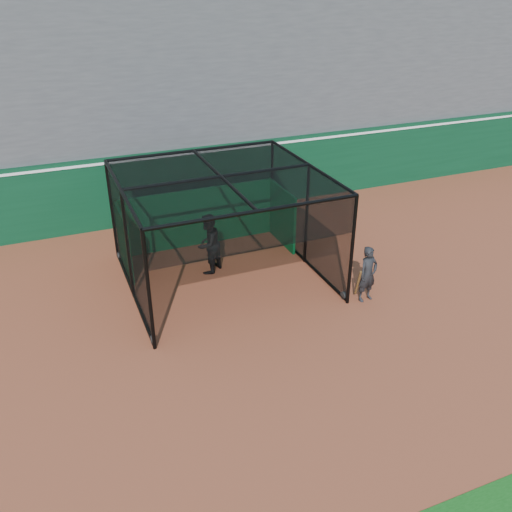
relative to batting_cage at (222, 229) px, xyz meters
name	(u,v)px	position (x,y,z in m)	size (l,w,h in m)	color
ground	(269,348)	(-0.13, -3.58, -1.55)	(120.00, 120.00, 0.00)	brown
outfield_wall	(173,183)	(-0.13, 4.92, -0.26)	(50.00, 0.50, 2.50)	#0A371E
grandstand	(143,73)	(-0.13, 8.70, 2.93)	(50.00, 7.85, 8.95)	#4C4C4F
batting_cage	(222,229)	(0.00, 0.00, 0.00)	(5.36, 5.18, 3.10)	black
batter	(208,244)	(-0.27, 0.52, -0.64)	(0.88, 0.69, 1.82)	black
on_deck_player	(368,274)	(3.18, -2.59, -0.76)	(0.64, 0.48, 1.58)	black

